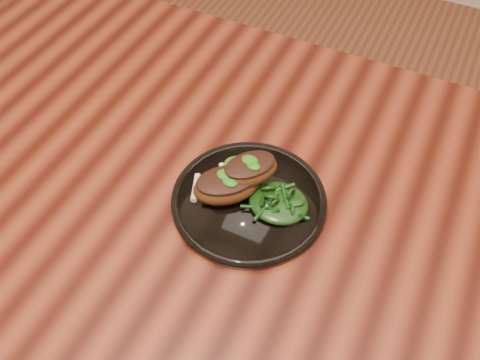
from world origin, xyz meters
name	(u,v)px	position (x,y,z in m)	size (l,w,h in m)	color
desk	(291,232)	(0.00, 0.00, 0.67)	(1.60, 0.80, 0.75)	black
plate	(249,200)	(-0.06, -0.03, 0.76)	(0.24, 0.24, 0.01)	black
lamb_chop_front	(226,185)	(-0.10, -0.04, 0.79)	(0.12, 0.12, 0.05)	#49230E
lamb_chop_back	(249,169)	(-0.08, -0.01, 0.80)	(0.10, 0.11, 0.04)	#49230E
herb_smear	(246,168)	(-0.10, 0.02, 0.77)	(0.07, 0.05, 0.00)	#144D08
greens_heap	(279,200)	(-0.02, -0.03, 0.78)	(0.09, 0.09, 0.03)	black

